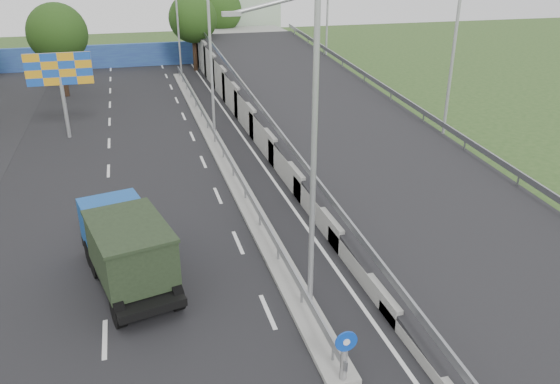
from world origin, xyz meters
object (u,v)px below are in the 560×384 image
object	(u,v)px
lamp_post_near	(308,147)
church	(246,5)
sign_bollard	(345,355)
billboard	(60,74)
lamp_post_far	(175,14)
dump_truck	(126,246)
lamp_post_mid	(207,46)

from	to	relation	value
lamp_post_near	church	world-z (taller)	church
sign_bollard	billboard	bearing A→B (deg)	109.21
lamp_post_far	dump_truck	size ratio (longest dim) A/B	1.54
lamp_post_far	dump_truck	distance (m)	37.48
billboard	church	bearing A→B (deg)	59.30
lamp_post_mid	church	distance (m)	35.41
sign_bollard	church	xyz separation A→B (m)	(10.00, 57.83, 4.28)
sign_bollard	church	distance (m)	58.84
dump_truck	lamp_post_far	bearing A→B (deg)	68.09
lamp_post_mid	lamp_post_near	bearing A→B (deg)	-90.00
lamp_post_near	billboard	bearing A→B (deg)	112.49
sign_bollard	lamp_post_far	size ratio (longest dim) A/B	0.17
lamp_post_mid	dump_truck	xyz separation A→B (m)	(-5.74, -16.79, -4.30)
lamp_post_near	dump_truck	xyz separation A→B (m)	(-5.74, 3.21, -4.30)
lamp_post_near	billboard	xyz separation A→B (m)	(-9.11, 22.00, -1.62)
dump_truck	sign_bollard	bearing A→B (deg)	-64.39
billboard	dump_truck	world-z (taller)	billboard
lamp_post_far	billboard	xyz separation A→B (m)	(-9.11, -18.00, -1.62)
lamp_post_near	church	size ratio (longest dim) A/B	0.73
sign_bollard	billboard	distance (m)	27.53
billboard	dump_truck	xyz separation A→B (m)	(3.37, -18.79, -2.68)
sign_bollard	dump_truck	world-z (taller)	dump_truck
lamp_post_near	sign_bollard	bearing A→B (deg)	-91.64
billboard	lamp_post_far	bearing A→B (deg)	63.16
lamp_post_near	billboard	distance (m)	23.87
lamp_post_near	dump_truck	world-z (taller)	lamp_post_near
sign_bollard	lamp_post_far	xyz separation A→B (m)	(0.11, 43.83, 4.77)
sign_bollard	lamp_post_mid	size ratio (longest dim) A/B	0.17
lamp_post_mid	billboard	bearing A→B (deg)	167.62
church	lamp_post_far	bearing A→B (deg)	-125.24
sign_bollard	lamp_post_near	size ratio (longest dim) A/B	0.17
lamp_post_far	church	bearing A→B (deg)	54.76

